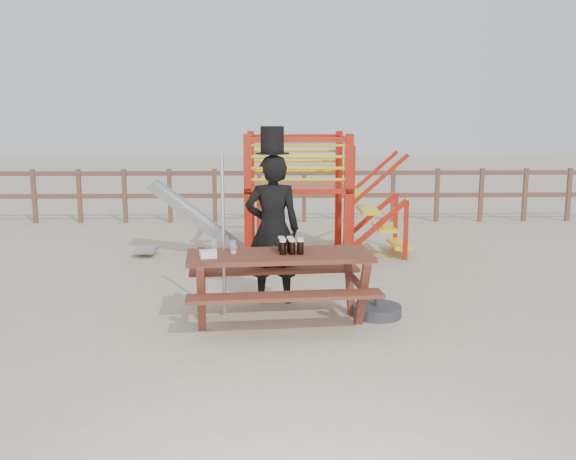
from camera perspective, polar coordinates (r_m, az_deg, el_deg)
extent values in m
plane|color=#C1B096|center=(7.64, 0.26, -8.03)|extent=(60.00, 60.00, 0.00)
cube|color=brown|center=(14.31, -0.56, 5.08)|extent=(15.00, 0.06, 0.10)
cube|color=brown|center=(14.37, -0.55, 3.08)|extent=(15.00, 0.06, 0.10)
cube|color=brown|center=(15.31, -21.64, 2.80)|extent=(0.09, 0.09, 1.20)
cube|color=brown|center=(14.99, -18.04, 2.88)|extent=(0.09, 0.09, 1.20)
cube|color=brown|center=(14.74, -14.31, 2.94)|extent=(0.09, 0.09, 1.20)
cube|color=brown|center=(14.55, -10.46, 3.00)|extent=(0.09, 0.09, 1.20)
cube|color=brown|center=(14.42, -6.53, 3.04)|extent=(0.09, 0.09, 1.20)
cube|color=brown|center=(14.37, -2.55, 3.07)|extent=(0.09, 0.09, 1.20)
cube|color=brown|center=(14.38, 1.44, 3.08)|extent=(0.09, 0.09, 1.20)
cube|color=brown|center=(14.47, 5.41, 3.08)|extent=(0.09, 0.09, 1.20)
cube|color=brown|center=(14.62, 9.31, 3.07)|extent=(0.09, 0.09, 1.20)
cube|color=brown|center=(14.84, 13.11, 3.04)|extent=(0.09, 0.09, 1.20)
cube|color=brown|center=(15.12, 16.78, 3.00)|extent=(0.09, 0.09, 1.20)
cube|color=brown|center=(15.46, 20.31, 2.95)|extent=(0.09, 0.09, 1.20)
cube|color=brown|center=(15.86, 23.68, 2.89)|extent=(0.09, 0.09, 1.20)
cube|color=#B71D0C|center=(10.15, -3.59, 2.61)|extent=(0.12, 0.12, 2.10)
cube|color=#B71D0C|center=(10.21, 5.43, 2.63)|extent=(0.12, 0.12, 2.10)
cube|color=#B71D0C|center=(11.74, -3.30, 3.65)|extent=(0.12, 0.12, 2.10)
cube|color=#B71D0C|center=(11.79, 4.51, 3.67)|extent=(0.12, 0.12, 2.10)
cube|color=#B71D0C|center=(10.93, 0.76, 3.97)|extent=(1.72, 1.72, 0.08)
cube|color=#B71D0C|center=(10.07, 0.95, 8.00)|extent=(1.60, 0.08, 0.08)
cube|color=#B71D0C|center=(11.67, 0.62, 8.31)|extent=(1.60, 0.08, 0.08)
cube|color=#B71D0C|center=(10.87, -3.49, 8.15)|extent=(0.08, 1.60, 0.08)
cube|color=#B71D0C|center=(10.93, 5.01, 8.14)|extent=(0.08, 1.60, 0.08)
cylinder|color=yellow|center=(10.11, 0.94, 4.48)|extent=(1.50, 0.05, 0.05)
cylinder|color=yellow|center=(11.70, 0.62, 5.28)|extent=(1.50, 0.05, 0.05)
cylinder|color=yellow|center=(10.09, 0.94, 5.50)|extent=(1.50, 0.05, 0.05)
cylinder|color=yellow|center=(11.69, 0.62, 6.16)|extent=(1.50, 0.05, 0.05)
cylinder|color=yellow|center=(10.08, 0.94, 6.52)|extent=(1.50, 0.05, 0.05)
cylinder|color=yellow|center=(11.68, 0.62, 7.04)|extent=(1.50, 0.05, 0.05)
cylinder|color=yellow|center=(10.07, 0.95, 7.54)|extent=(1.50, 0.05, 0.05)
cylinder|color=yellow|center=(11.67, 0.62, 7.92)|extent=(1.50, 0.05, 0.05)
cube|color=#B71D0C|center=(10.07, -2.63, -0.04)|extent=(0.06, 0.06, 1.20)
cube|color=#B71D0C|center=(10.06, -0.58, -0.03)|extent=(0.06, 0.06, 1.20)
cylinder|color=yellow|center=(10.15, -1.59, -2.53)|extent=(0.36, 0.04, 0.04)
cylinder|color=yellow|center=(10.10, -1.60, -1.20)|extent=(0.36, 0.04, 0.04)
cylinder|color=yellow|center=(10.06, -1.60, 0.14)|extent=(0.36, 0.04, 0.04)
cylinder|color=yellow|center=(10.02, -1.61, 1.49)|extent=(0.36, 0.04, 0.04)
cylinder|color=yellow|center=(9.99, -1.62, 2.85)|extent=(0.36, 0.04, 0.04)
cube|color=yellow|center=(11.02, 5.71, 3.34)|extent=(0.30, 0.90, 0.06)
cube|color=yellow|center=(11.09, 7.12, 1.80)|extent=(0.30, 0.90, 0.06)
cube|color=yellow|center=(11.19, 8.51, 0.28)|extent=(0.30, 0.90, 0.06)
cube|color=yellow|center=(11.29, 9.87, -1.21)|extent=(0.30, 0.90, 0.06)
cube|color=#B71D0C|center=(10.70, 8.09, 0.49)|extent=(0.95, 0.08, 0.86)
cube|color=#B71D0C|center=(11.58, 7.36, 1.25)|extent=(0.95, 0.08, 0.86)
cube|color=#ACAEB3|center=(11.07, -8.07, 0.92)|extent=(1.53, 0.55, 1.21)
cube|color=#ACAEB3|center=(10.80, -8.24, 0.90)|extent=(1.58, 0.04, 1.28)
cube|color=#ACAEB3|center=(11.33, -7.92, 1.34)|extent=(1.58, 0.04, 1.28)
cube|color=#ACAEB3|center=(11.31, -12.54, -1.71)|extent=(0.35, 0.55, 0.05)
cube|color=maroon|center=(7.38, -0.75, -2.30)|extent=(2.18, 0.99, 0.05)
cube|color=maroon|center=(6.90, -0.23, -5.92)|extent=(2.14, 0.50, 0.04)
cube|color=maroon|center=(8.01, -1.19, -3.62)|extent=(2.14, 0.50, 0.04)
cube|color=maroon|center=(7.44, -7.69, -5.57)|extent=(0.21, 1.27, 0.76)
cube|color=maroon|center=(7.62, 6.02, -5.14)|extent=(0.21, 1.27, 0.76)
imported|color=black|center=(8.15, -1.38, 0.06)|extent=(0.71, 0.48, 1.91)
cube|color=#0D8F1F|center=(8.26, -1.42, 1.81)|extent=(0.08, 0.02, 0.45)
cylinder|color=black|center=(8.04, -1.41, 6.82)|extent=(0.43, 0.43, 0.01)
cylinder|color=black|center=(8.03, -1.41, 8.04)|extent=(0.29, 0.29, 0.33)
cube|color=white|center=(8.17, -1.45, 8.89)|extent=(0.15, 0.01, 0.04)
cylinder|color=#B2B2B7|center=(7.60, -5.77, -0.56)|extent=(0.04, 0.04, 1.95)
cylinder|color=#343438|center=(7.84, 7.91, -7.13)|extent=(0.58, 0.58, 0.13)
cylinder|color=#343438|center=(7.81, 7.94, -6.27)|extent=(0.07, 0.07, 0.11)
cube|color=white|center=(7.21, -7.11, -2.13)|extent=(0.21, 0.18, 0.08)
cylinder|color=black|center=(7.29, -0.47, -1.63)|extent=(0.07, 0.07, 0.15)
cylinder|color=#FFF3D0|center=(7.28, -0.47, -0.97)|extent=(0.07, 0.07, 0.02)
cylinder|color=black|center=(7.31, 0.37, -1.61)|extent=(0.07, 0.07, 0.15)
cylinder|color=#FFF3D0|center=(7.29, 0.37, -0.95)|extent=(0.07, 0.07, 0.02)
cylinder|color=black|center=(7.31, 1.12, -1.60)|extent=(0.07, 0.07, 0.15)
cylinder|color=#FFF3D0|center=(7.30, 1.12, -0.94)|extent=(0.07, 0.07, 0.02)
cylinder|color=black|center=(7.38, -0.46, -1.48)|extent=(0.07, 0.07, 0.15)
cylinder|color=#FFF3D0|center=(7.37, -0.46, -0.83)|extent=(0.07, 0.07, 0.02)
cylinder|color=black|center=(7.40, 0.26, -1.46)|extent=(0.07, 0.07, 0.15)
cylinder|color=#FFF3D0|center=(7.38, 0.26, -0.80)|extent=(0.07, 0.07, 0.02)
cylinder|color=black|center=(7.41, 1.09, -1.45)|extent=(0.07, 0.07, 0.15)
cylinder|color=#FFF3D0|center=(7.39, 1.09, -0.79)|extent=(0.07, 0.07, 0.02)
cylinder|color=black|center=(7.49, -0.61, -1.31)|extent=(0.07, 0.07, 0.15)
cylinder|color=#FFF3D0|center=(7.47, -0.61, -0.67)|extent=(0.07, 0.07, 0.02)
cylinder|color=black|center=(7.50, 0.18, -1.30)|extent=(0.07, 0.07, 0.15)
cylinder|color=#FFF3D0|center=(7.48, 0.18, -0.65)|extent=(0.07, 0.07, 0.02)
cylinder|color=silver|center=(7.40, -4.88, -1.50)|extent=(0.07, 0.07, 0.15)
cylinder|color=#FFF3D0|center=(7.41, -4.87, -1.99)|extent=(0.07, 0.07, 0.02)
cylinder|color=silver|center=(7.46, -6.59, -1.43)|extent=(0.07, 0.07, 0.15)
cylinder|color=#FFF3D0|center=(7.47, -6.58, -1.92)|extent=(0.07, 0.07, 0.02)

